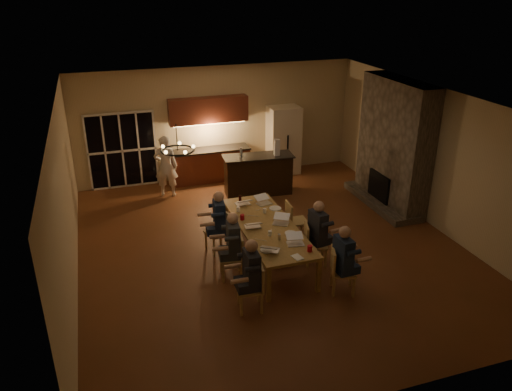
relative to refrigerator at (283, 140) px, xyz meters
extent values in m
plane|color=brown|center=(-1.90, -4.15, -1.00)|extent=(9.00, 9.00, 0.00)
cube|color=#CDB891|center=(-1.90, 0.37, 0.60)|extent=(8.00, 0.04, 3.20)
cube|color=#CDB891|center=(-5.92, -4.15, 0.60)|extent=(0.04, 9.00, 3.20)
cube|color=#CDB891|center=(2.12, -4.15, 0.60)|extent=(0.04, 9.00, 3.20)
cube|color=white|center=(-1.90, -4.15, 2.22)|extent=(8.00, 9.00, 0.04)
cube|color=black|center=(-4.60, 0.32, 0.05)|extent=(1.86, 0.08, 2.10)
cube|color=#685E52|center=(1.80, -2.95, 0.60)|extent=(0.58, 2.50, 3.20)
cube|color=#EFE3C8|center=(0.00, 0.00, 0.00)|extent=(0.90, 0.68, 2.00)
cube|color=#B28847|center=(-2.11, -4.57, -0.62)|extent=(1.10, 3.07, 0.75)
cube|color=black|center=(-1.22, -1.30, -0.46)|extent=(1.92, 0.85, 1.08)
imported|color=white|center=(-3.58, -0.68, -0.16)|extent=(0.69, 0.55, 1.67)
torus|color=black|center=(-3.94, -5.19, 1.75)|extent=(0.57, 0.57, 0.03)
cylinder|color=white|center=(-2.21, -5.01, -0.20)|extent=(0.08, 0.08, 0.10)
cylinder|color=white|center=(-1.97, -4.00, -0.20)|extent=(0.08, 0.08, 0.10)
cylinder|color=white|center=(-2.49, -3.76, -0.20)|extent=(0.08, 0.08, 0.10)
cylinder|color=red|center=(-1.72, -5.82, -0.19)|extent=(0.09, 0.09, 0.12)
cylinder|color=red|center=(-2.52, -4.17, -0.19)|extent=(0.09, 0.09, 0.12)
cylinder|color=#B2B2B7|center=(-2.09, -5.22, -0.19)|extent=(0.06, 0.06, 0.12)
cylinder|color=#3F0F0C|center=(-2.29, -3.22, -0.19)|extent=(0.07, 0.07, 0.12)
cylinder|color=white|center=(-1.79, -5.06, -0.24)|extent=(0.24, 0.24, 0.02)
cylinder|color=white|center=(-2.46, -5.54, -0.24)|extent=(0.25, 0.25, 0.02)
cylinder|color=white|center=(-1.68, -3.88, -0.24)|extent=(0.27, 0.27, 0.02)
cube|color=white|center=(-2.02, -5.95, -0.24)|extent=(0.20, 0.25, 0.01)
cylinder|color=#99999E|center=(-1.66, -1.20, 0.20)|extent=(0.07, 0.07, 0.24)
cube|color=silver|center=(-0.74, -1.42, 0.30)|extent=(0.16, 0.16, 0.44)
camera|label=1|loc=(-5.16, -13.14, 4.40)|focal=35.00mm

